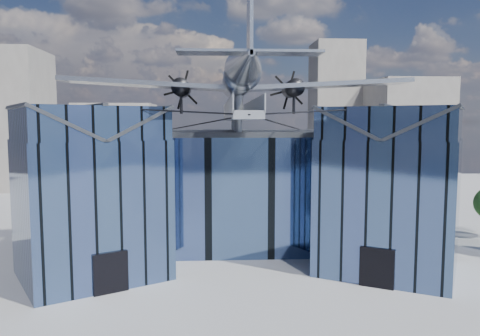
{
  "coord_description": "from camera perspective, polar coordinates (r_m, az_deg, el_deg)",
  "views": [
    {
      "loc": [
        -2.05,
        -33.33,
        10.7
      ],
      "look_at": [
        0.0,
        2.0,
        7.2
      ],
      "focal_mm": 35.0,
      "sensor_mm": 36.0,
      "label": 1
    }
  ],
  "objects": [
    {
      "name": "ground_plane",
      "position": [
        35.06,
        0.19,
        -12.12
      ],
      "size": [
        120.0,
        120.0,
        0.0
      ],
      "primitive_type": "plane",
      "color": "gray"
    },
    {
      "name": "bg_towers",
      "position": [
        83.89,
        -0.93,
        5.17
      ],
      "size": [
        77.0,
        24.5,
        26.0
      ],
      "color": "gray",
      "rests_on": "ground"
    },
    {
      "name": "museum",
      "position": [
        39.54,
        -0.32,
        -1.85
      ],
      "size": [
        32.88,
        24.5,
        17.6
      ],
      "color": "#435B89",
      "rests_on": "ground"
    }
  ]
}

